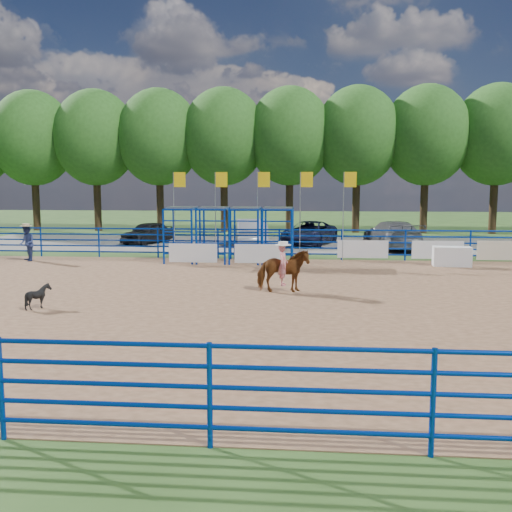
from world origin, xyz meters
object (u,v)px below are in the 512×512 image
object	(u,v)px
announcer_table	(452,256)
car_a	(148,233)
horse_and_rider	(283,267)
spectator_cowboy	(27,243)
calf	(38,296)
car_b	(251,232)
car_d	(392,235)
car_c	(309,233)

from	to	relation	value
announcer_table	car_a	size ratio (longest dim) A/B	0.42
horse_and_rider	spectator_cowboy	world-z (taller)	horse_and_rider
car_a	spectator_cowboy	bearing A→B (deg)	-89.78
calf	spectator_cowboy	distance (m)	11.32
spectator_cowboy	car_b	size ratio (longest dim) A/B	0.36
car_a	car_d	size ratio (longest dim) A/B	0.71
horse_and_rider	car_c	bearing A→B (deg)	86.50
horse_and_rider	spectator_cowboy	bearing A→B (deg)	151.40
horse_and_rider	spectator_cowboy	size ratio (longest dim) A/B	1.37
spectator_cowboy	car_c	bearing A→B (deg)	33.10
horse_and_rider	car_b	size ratio (longest dim) A/B	0.50
horse_and_rider	car_c	size ratio (longest dim) A/B	0.47
announcer_table	car_b	bearing A→B (deg)	140.62
calf	car_c	world-z (taller)	car_c
car_b	car_c	distance (m)	3.53
horse_and_rider	car_a	size ratio (longest dim) A/B	0.62
announcer_table	car_c	distance (m)	10.65
car_a	car_b	xyz separation A→B (m)	(6.45, -0.53, 0.13)
car_c	car_d	bearing A→B (deg)	-3.69
announcer_table	calf	bearing A→B (deg)	-144.81
announcer_table	calf	world-z (taller)	announcer_table
announcer_table	horse_and_rider	xyz separation A→B (m)	(-7.22, -6.83, 0.41)
spectator_cowboy	car_d	world-z (taller)	spectator_cowboy
calf	car_b	xyz separation A→B (m)	(4.48, 18.04, 0.42)
car_d	announcer_table	bearing A→B (deg)	94.96
car_b	car_d	world-z (taller)	same
horse_and_rider	spectator_cowboy	distance (m)	14.09
spectator_cowboy	car_d	size ratio (longest dim) A/B	0.32
car_a	car_c	distance (m)	9.93
car_a	car_d	bearing A→B (deg)	14.66
announcer_table	horse_and_rider	world-z (taller)	horse_and_rider
car_d	horse_and_rider	bearing A→B (deg)	58.93
spectator_cowboy	car_a	bearing A→B (deg)	68.53
calf	car_a	xyz separation A→B (m)	(-1.98, 18.57, 0.29)
spectator_cowboy	car_b	bearing A→B (deg)	39.42
car_b	calf	bearing A→B (deg)	66.49
announcer_table	car_a	xyz separation A→B (m)	(-16.21, 8.53, 0.22)
car_b	car_d	size ratio (longest dim) A/B	0.88
horse_and_rider	car_d	xyz separation A→B (m)	(5.59, 13.56, -0.06)
spectator_cowboy	car_a	size ratio (longest dim) A/B	0.45
spectator_cowboy	car_c	world-z (taller)	spectator_cowboy
announcer_table	car_d	distance (m)	6.94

